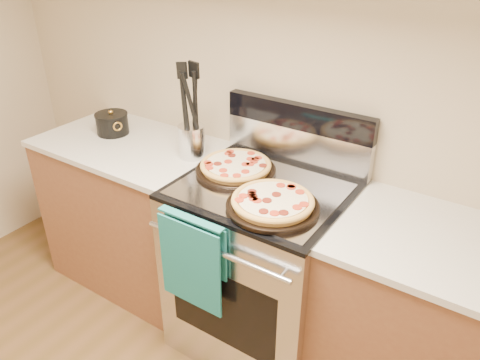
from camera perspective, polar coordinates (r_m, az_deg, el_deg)
The scene contains 17 objects.
wall_back at distance 2.23m, azimuth 7.94°, elevation 12.59°, with size 4.00×4.00×0.00m, color #C3AF8D.
range_body at distance 2.38m, azimuth 2.61°, elevation -10.75°, with size 0.76×0.68×0.90m, color #B7B7BC.
oven_window at distance 2.17m, azimuth -2.18°, elevation -15.44°, with size 0.56×0.01×0.40m, color black.
cooktop at distance 2.11m, azimuth 2.89°, elevation -1.07°, with size 0.76×0.68×0.02m, color black.
backsplash_lower at distance 2.31m, azimuth 6.93°, elevation 4.26°, with size 0.76×0.06×0.18m, color silver.
backsplash_upper at distance 2.26m, azimuth 7.16°, elevation 7.73°, with size 0.76×0.06×0.12m, color black.
oven_handle at distance 1.91m, azimuth -3.08°, elevation -8.59°, with size 0.03×0.03×0.70m, color silver.
dish_towel at distance 2.04m, azimuth -5.76°, elevation -9.66°, with size 0.32×0.05×0.42m, color #155B6C, non-canonical shape.
foil_sheet at distance 2.09m, azimuth 2.47°, elevation -1.10°, with size 0.70×0.55×0.01m, color gray.
cabinet_left at distance 2.86m, azimuth -12.33°, elevation -4.13°, with size 1.00×0.62×0.88m, color brown.
countertop_left at distance 2.65m, azimuth -13.34°, elevation 4.19°, with size 1.02×0.64×0.03m, color #BCB5A9.
cabinet_right at distance 2.22m, azimuth 23.90°, elevation -17.71°, with size 1.00×0.62×0.88m, color brown.
countertop_right at distance 1.93m, azimuth 26.55°, elevation -8.18°, with size 1.02×0.64×0.03m, color #BCB5A9.
pepperoni_pizza_back at distance 2.21m, azimuth -0.52°, elevation 1.58°, with size 0.38×0.38×0.05m, color #C28C3B, non-canonical shape.
pepperoni_pizza_front at distance 1.93m, azimuth 4.01°, elevation -2.81°, with size 0.38×0.38×0.05m, color #C28C3B, non-canonical shape.
utensil_crock at distance 2.39m, azimuth -5.91°, elevation 4.72°, with size 0.13×0.13×0.17m, color silver.
saucepan at distance 2.76m, azimuth -15.30°, elevation 6.56°, with size 0.18×0.18×0.11m, color black.
Camera 1 is at (0.93, 0.07, 1.96)m, focal length 35.00 mm.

